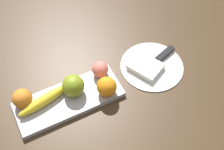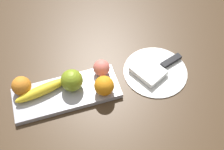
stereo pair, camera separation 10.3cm
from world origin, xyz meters
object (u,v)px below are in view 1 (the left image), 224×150
(apple, at_px, (73,86))
(dinner_plate, at_px, (152,66))
(orange_near_apple, at_px, (22,98))
(knife, at_px, (163,56))
(fruit_tray, at_px, (68,100))
(orange_near_banana, at_px, (107,87))
(peach, at_px, (100,69))
(folded_napkin, at_px, (145,66))
(banana, at_px, (44,100))

(apple, distance_m, dinner_plate, 0.32)
(dinner_plate, bearing_deg, orange_near_apple, -5.59)
(apple, relative_size, knife, 0.43)
(fruit_tray, distance_m, orange_near_banana, 0.14)
(orange_near_banana, bearing_deg, knife, -168.12)
(peach, distance_m, folded_napkin, 0.18)
(dinner_plate, relative_size, knife, 1.34)
(orange_near_apple, bearing_deg, knife, 176.83)
(peach, xyz_separation_m, dinner_plate, (-0.20, 0.04, -0.05))
(orange_near_banana, distance_m, peach, 0.08)
(fruit_tray, distance_m, folded_napkin, 0.31)
(fruit_tray, distance_m, apple, 0.06)
(banana, bearing_deg, orange_near_apple, 143.69)
(apple, xyz_separation_m, dinner_plate, (-0.31, 0.01, -0.05))
(fruit_tray, xyz_separation_m, orange_near_apple, (0.14, -0.05, 0.04))
(peach, xyz_separation_m, knife, (-0.25, 0.02, -0.04))
(peach, bearing_deg, orange_near_apple, -1.13)
(fruit_tray, bearing_deg, banana, -13.85)
(peach, bearing_deg, banana, 5.89)
(apple, xyz_separation_m, banana, (0.11, -0.00, -0.02))
(orange_near_apple, xyz_separation_m, folded_napkin, (-0.45, 0.05, -0.03))
(knife, bearing_deg, peach, -23.21)
(banana, height_order, orange_near_apple, orange_near_apple)
(fruit_tray, distance_m, dinner_plate, 0.34)
(orange_near_banana, bearing_deg, folded_napkin, -167.76)
(fruit_tray, height_order, orange_near_apple, orange_near_apple)
(orange_near_banana, bearing_deg, apple, -27.88)
(peach, distance_m, knife, 0.26)
(fruit_tray, bearing_deg, dinner_plate, 180.00)
(dinner_plate, xyz_separation_m, knife, (-0.06, -0.02, 0.01))
(apple, bearing_deg, folded_napkin, 177.21)
(knife, bearing_deg, orange_near_apple, -20.95)
(fruit_tray, distance_m, peach, 0.16)
(orange_near_apple, relative_size, dinner_plate, 0.28)
(fruit_tray, height_order, banana, banana)
(apple, xyz_separation_m, peach, (-0.11, -0.03, -0.01))
(banana, relative_size, orange_near_banana, 2.79)
(apple, xyz_separation_m, orange_near_apple, (0.17, -0.03, -0.01))
(apple, height_order, dinner_plate, apple)
(dinner_plate, bearing_deg, knife, -163.37)
(dinner_plate, distance_m, folded_napkin, 0.03)
(folded_napkin, bearing_deg, dinner_plate, 180.00)
(fruit_tray, relative_size, dinner_plate, 1.55)
(orange_near_banana, distance_m, knife, 0.28)
(apple, height_order, folded_napkin, apple)
(orange_near_apple, distance_m, peach, 0.28)
(orange_near_banana, xyz_separation_m, folded_napkin, (-0.18, -0.04, -0.04))
(dinner_plate, height_order, folded_napkin, folded_napkin)
(apple, distance_m, orange_near_banana, 0.11)
(peach, bearing_deg, folded_napkin, 166.09)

